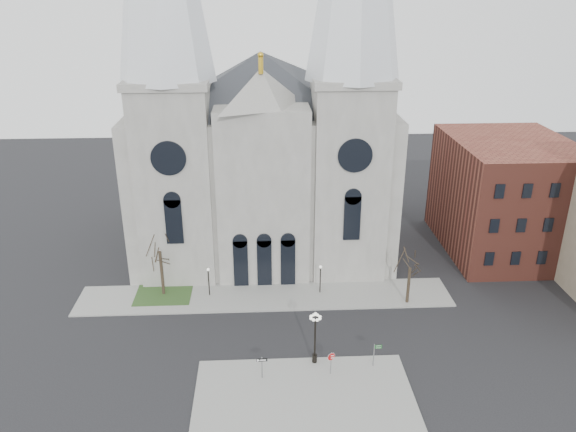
{
  "coord_description": "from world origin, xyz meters",
  "views": [
    {
      "loc": [
        -0.17,
        -41.58,
        31.44
      ],
      "look_at": [
        2.33,
        8.0,
        10.69
      ],
      "focal_mm": 35.0,
      "sensor_mm": 36.0,
      "label": 1
    }
  ],
  "objects_px": {
    "stop_sign": "(331,358)",
    "one_way_sign": "(262,364)",
    "street_name_sign": "(375,353)",
    "globe_lamp": "(315,331)"
  },
  "relations": [
    {
      "from": "one_way_sign",
      "to": "street_name_sign",
      "type": "relative_size",
      "value": 0.94
    },
    {
      "from": "one_way_sign",
      "to": "street_name_sign",
      "type": "bearing_deg",
      "value": 5.11
    },
    {
      "from": "one_way_sign",
      "to": "globe_lamp",
      "type": "bearing_deg",
      "value": 20.82
    },
    {
      "from": "globe_lamp",
      "to": "street_name_sign",
      "type": "relative_size",
      "value": 2.3
    },
    {
      "from": "one_way_sign",
      "to": "street_name_sign",
      "type": "xyz_separation_m",
      "value": [
        9.88,
        1.17,
        -0.11
      ]
    },
    {
      "from": "globe_lamp",
      "to": "one_way_sign",
      "type": "xyz_separation_m",
      "value": [
        -4.67,
        -1.93,
        -1.8
      ]
    },
    {
      "from": "stop_sign",
      "to": "globe_lamp",
      "type": "relative_size",
      "value": 0.42
    },
    {
      "from": "stop_sign",
      "to": "one_way_sign",
      "type": "bearing_deg",
      "value": 177.82
    },
    {
      "from": "stop_sign",
      "to": "one_way_sign",
      "type": "xyz_separation_m",
      "value": [
        -5.92,
        -0.26,
        -0.14
      ]
    },
    {
      "from": "stop_sign",
      "to": "one_way_sign",
      "type": "height_order",
      "value": "stop_sign"
    }
  ]
}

